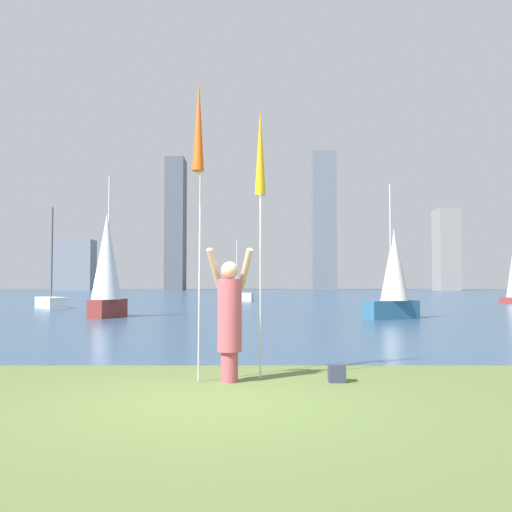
{
  "coord_description": "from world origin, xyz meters",
  "views": [
    {
      "loc": [
        0.52,
        -6.67,
        1.34
      ],
      "look_at": [
        0.52,
        11.15,
        2.16
      ],
      "focal_mm": 40.92,
      "sensor_mm": 36.0,
      "label": 1
    }
  ],
  "objects_px": {
    "kite_flag_left": "(199,132)",
    "sailboat_0": "(107,265)",
    "kite_flag_right": "(260,158)",
    "person": "(230,316)",
    "sailboat_5": "(51,301)",
    "sailboat_1": "(393,276)",
    "bag": "(337,373)",
    "sailboat_7": "(237,296)"
  },
  "relations": [
    {
      "from": "bag",
      "to": "sailboat_7",
      "type": "bearing_deg",
      "value": 94.11
    },
    {
      "from": "kite_flag_left",
      "to": "kite_flag_right",
      "type": "xyz_separation_m",
      "value": [
        0.84,
        0.43,
        -0.26
      ]
    },
    {
      "from": "sailboat_5",
      "to": "kite_flag_left",
      "type": "bearing_deg",
      "value": -66.4
    },
    {
      "from": "kite_flag_right",
      "to": "bag",
      "type": "bearing_deg",
      "value": -16.8
    },
    {
      "from": "sailboat_5",
      "to": "bag",
      "type": "bearing_deg",
      "value": -62.47
    },
    {
      "from": "bag",
      "to": "kite_flag_left",
      "type": "bearing_deg",
      "value": -176.42
    },
    {
      "from": "person",
      "to": "sailboat_5",
      "type": "relative_size",
      "value": 0.34
    },
    {
      "from": "person",
      "to": "kite_flag_right",
      "type": "xyz_separation_m",
      "value": [
        0.42,
        0.31,
        2.23
      ]
    },
    {
      "from": "person",
      "to": "kite_flag_left",
      "type": "xyz_separation_m",
      "value": [
        -0.42,
        -0.12,
        2.49
      ]
    },
    {
      "from": "kite_flag_right",
      "to": "sailboat_0",
      "type": "bearing_deg",
      "value": 112.13
    },
    {
      "from": "person",
      "to": "sailboat_1",
      "type": "height_order",
      "value": "sailboat_1"
    },
    {
      "from": "kite_flag_left",
      "to": "sailboat_7",
      "type": "distance_m",
      "value": 34.95
    },
    {
      "from": "sailboat_0",
      "to": "sailboat_1",
      "type": "distance_m",
      "value": 10.98
    },
    {
      "from": "sailboat_1",
      "to": "kite_flag_right",
      "type": "bearing_deg",
      "value": -110.64
    },
    {
      "from": "kite_flag_left",
      "to": "kite_flag_right",
      "type": "relative_size",
      "value": 1.08
    },
    {
      "from": "kite_flag_left",
      "to": "sailboat_0",
      "type": "distance_m",
      "value": 15.78
    },
    {
      "from": "sailboat_5",
      "to": "sailboat_7",
      "type": "height_order",
      "value": "sailboat_5"
    },
    {
      "from": "kite_flag_left",
      "to": "sailboat_7",
      "type": "bearing_deg",
      "value": 91.02
    },
    {
      "from": "sailboat_1",
      "to": "sailboat_5",
      "type": "bearing_deg",
      "value": 150.19
    },
    {
      "from": "kite_flag_left",
      "to": "sailboat_7",
      "type": "relative_size",
      "value": 0.92
    },
    {
      "from": "kite_flag_right",
      "to": "sailboat_0",
      "type": "relative_size",
      "value": 0.69
    },
    {
      "from": "bag",
      "to": "sailboat_0",
      "type": "distance_m",
      "value": 16.42
    },
    {
      "from": "kite_flag_left",
      "to": "kite_flag_right",
      "type": "bearing_deg",
      "value": 27.01
    },
    {
      "from": "sailboat_1",
      "to": "sailboat_5",
      "type": "distance_m",
      "value": 18.35
    },
    {
      "from": "kite_flag_right",
      "to": "bag",
      "type": "distance_m",
      "value": 3.19
    },
    {
      "from": "kite_flag_left",
      "to": "sailboat_1",
      "type": "bearing_deg",
      "value": 66.93
    },
    {
      "from": "sailboat_7",
      "to": "sailboat_1",
      "type": "bearing_deg",
      "value": -72.8
    },
    {
      "from": "sailboat_0",
      "to": "kite_flag_right",
      "type": "bearing_deg",
      "value": -67.87
    },
    {
      "from": "sailboat_1",
      "to": "sailboat_7",
      "type": "bearing_deg",
      "value": 107.2
    },
    {
      "from": "sailboat_1",
      "to": "bag",
      "type": "bearing_deg",
      "value": -106.32
    },
    {
      "from": "bag",
      "to": "sailboat_5",
      "type": "bearing_deg",
      "value": 117.53
    },
    {
      "from": "kite_flag_right",
      "to": "sailboat_5",
      "type": "xyz_separation_m",
      "value": [
        -10.85,
        22.48,
        -2.77
      ]
    },
    {
      "from": "bag",
      "to": "sailboat_1",
      "type": "distance_m",
      "value": 14.34
    },
    {
      "from": "kite_flag_right",
      "to": "sailboat_5",
      "type": "distance_m",
      "value": 25.11
    },
    {
      "from": "sailboat_1",
      "to": "sailboat_7",
      "type": "distance_m",
      "value": 22.02
    },
    {
      "from": "kite_flag_right",
      "to": "sailboat_7",
      "type": "distance_m",
      "value": 34.52
    },
    {
      "from": "kite_flag_left",
      "to": "sailboat_1",
      "type": "distance_m",
      "value": 15.11
    },
    {
      "from": "kite_flag_right",
      "to": "sailboat_0",
      "type": "height_order",
      "value": "sailboat_0"
    },
    {
      "from": "bag",
      "to": "sailboat_1",
      "type": "xyz_separation_m",
      "value": [
        4.01,
        13.69,
        1.46
      ]
    },
    {
      "from": "person",
      "to": "sailboat_5",
      "type": "height_order",
      "value": "sailboat_5"
    },
    {
      "from": "person",
      "to": "kite_flag_right",
      "type": "height_order",
      "value": "kite_flag_right"
    },
    {
      "from": "person",
      "to": "kite_flag_left",
      "type": "distance_m",
      "value": 2.53
    }
  ]
}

